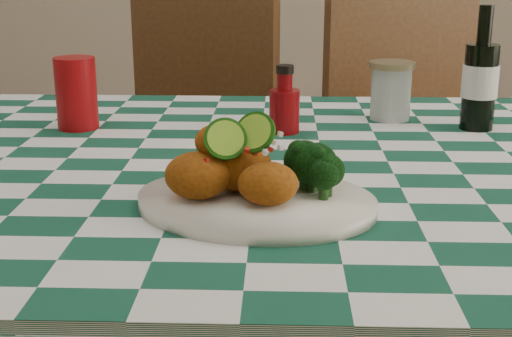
# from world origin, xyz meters

# --- Properties ---
(plate) EXTENTS (0.36, 0.31, 0.02)m
(plate) POSITION_xyz_m (0.00, -0.22, 0.80)
(plate) COLOR white
(plate) RESTS_ON dining_table
(fried_chicken_pile) EXTENTS (0.16, 0.12, 0.10)m
(fried_chicken_pile) POSITION_xyz_m (-0.01, -0.22, 0.85)
(fried_chicken_pile) COLOR #994E0E
(fried_chicken_pile) RESTS_ON plate
(broccoli_side) EXTENTS (0.08, 0.08, 0.06)m
(broccoli_side) POSITION_xyz_m (0.09, -0.21, 0.84)
(broccoli_side) COLOR black
(broccoli_side) RESTS_ON plate
(red_tumbler) EXTENTS (0.09, 0.09, 0.13)m
(red_tumbler) POSITION_xyz_m (-0.34, 0.20, 0.85)
(red_tumbler) COLOR #92080C
(red_tumbler) RESTS_ON dining_table
(ketchup_bottle) EXTENTS (0.07, 0.07, 0.12)m
(ketchup_bottle) POSITION_xyz_m (0.04, 0.18, 0.85)
(ketchup_bottle) COLOR #710509
(ketchup_bottle) RESTS_ON dining_table
(mason_jar) EXTENTS (0.10, 0.10, 0.11)m
(mason_jar) POSITION_xyz_m (0.25, 0.30, 0.84)
(mason_jar) COLOR #B2BCBA
(mason_jar) RESTS_ON dining_table
(beer_bottle) EXTENTS (0.08, 0.08, 0.23)m
(beer_bottle) POSITION_xyz_m (0.40, 0.22, 0.90)
(beer_bottle) COLOR black
(beer_bottle) RESTS_ON dining_table
(wooden_chair_left) EXTENTS (0.61, 0.62, 0.99)m
(wooden_chair_left) POSITION_xyz_m (-0.27, 0.74, 0.50)
(wooden_chair_left) COLOR #472814
(wooden_chair_left) RESTS_ON ground
(wooden_chair_right) EXTENTS (0.59, 0.60, 0.99)m
(wooden_chair_right) POSITION_xyz_m (0.44, 0.71, 0.50)
(wooden_chair_right) COLOR #472814
(wooden_chair_right) RESTS_ON ground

